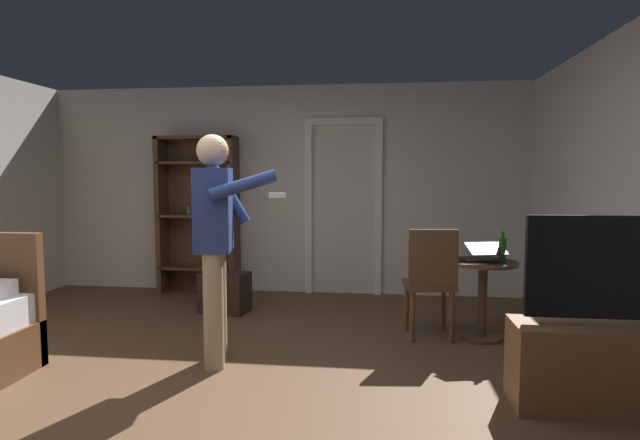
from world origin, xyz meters
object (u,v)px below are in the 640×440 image
Objects in this scene: bookshelf at (199,209)px; person_blue_shirt at (215,233)px; side_table at (483,287)px; laptop at (482,256)px; suitcase_dark at (225,292)px; bottle_on_table at (502,249)px; tv_flatscreen at (613,355)px; wooden_chair at (431,278)px.

bookshelf is 2.52m from person_blue_shirt.
bookshelf reaches higher than side_table.
bookshelf is at bearing 154.14° from laptop.
bottle_on_table is at bearing -4.25° from suitcase_dark.
bottle_on_table is 0.56× the size of suitcase_dark.
person_blue_shirt is (-2.67, 0.47, 0.66)m from tv_flatscreen.
bookshelf reaches higher than laptop.
bookshelf reaches higher than person_blue_shirt.
person_blue_shirt is (0.98, -2.32, -0.03)m from bookshelf.
person_blue_shirt is (-2.12, -0.82, 0.26)m from laptop.
bookshelf is at bearing 134.23° from suitcase_dark.
suitcase_dark is at bearing 147.92° from tv_flatscreen.
tv_flatscreen reaches higher than suitcase_dark.
laptop is 0.18m from bottle_on_table.
bottle_on_table is (0.16, -0.04, 0.06)m from laptop.
suitcase_dark is at bearing 165.67° from laptop.
laptop is 1.42× the size of bottle_on_table.
wooden_chair is 1.92m from person_blue_shirt.
tv_flatscreen is at bearing -37.30° from bookshelf.
tv_flatscreen is 0.69× the size of person_blue_shirt.
bottle_on_table is (3.26, -1.54, -0.22)m from bookshelf.
wooden_chair is (-0.60, 0.02, -0.27)m from bottle_on_table.
tv_flatscreen is at bearing -66.62° from laptop.
bookshelf is 1.58× the size of tv_flatscreen.
tv_flatscreen is at bearing -51.89° from wooden_chair.
wooden_chair reaches higher than bottle_on_table.
laptop is at bearing 166.60° from bottle_on_table.
bottle_on_table is at bearing -29.74° from side_table.
side_table is 0.47m from wooden_chair.
laptop is 2.29m from person_blue_shirt.
side_table reaches higher than suitcase_dark.
laptop is 0.39× the size of wooden_chair.
side_table is (-0.53, 1.32, 0.12)m from tv_flatscreen.
wooden_chair is 0.56× the size of person_blue_shirt.
bottle_on_table is at bearing 18.83° from person_blue_shirt.
bottle_on_table reaches higher than suitcase_dark.
wooden_chair reaches higher than side_table.
side_table is at bearing -25.09° from bookshelf.
person_blue_shirt reaches higher than suitcase_dark.
tv_flatscreen is at bearing -68.01° from side_table.
person_blue_shirt is at bearing -67.08° from bookshelf.
suitcase_dark is at bearing 105.17° from person_blue_shirt.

